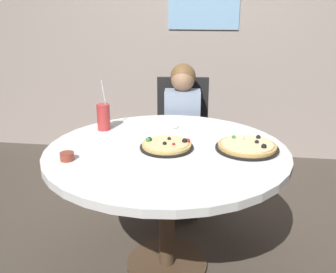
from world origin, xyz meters
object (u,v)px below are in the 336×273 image
at_px(pizza_veggie, 167,145).
at_px(sauce_bowl, 67,156).
at_px(chair_wooden, 182,133).
at_px(pizza_cheese, 247,147).
at_px(soda_cup, 104,117).
at_px(dining_table, 167,163).
at_px(diner_child, 182,146).
at_px(plate_small, 165,126).

bearing_deg(pizza_veggie, sauce_bowl, -153.75).
height_order(chair_wooden, pizza_cheese, chair_wooden).
relative_size(pizza_cheese, soda_cup, 1.09).
xyz_separation_m(dining_table, sauce_bowl, (-0.47, -0.23, 0.11)).
bearing_deg(diner_child, soda_cup, -132.59).
height_order(diner_child, pizza_cheese, diner_child).
distance_m(diner_child, plate_small, 0.46).
distance_m(dining_table, pizza_veggie, 0.11).
bearing_deg(sauce_bowl, plate_small, 56.89).
bearing_deg(soda_cup, chair_wooden, 57.38).
xyz_separation_m(dining_table, soda_cup, (-0.43, 0.27, 0.17)).
bearing_deg(pizza_veggie, plate_small, 100.44).
bearing_deg(chair_wooden, dining_table, -89.45).
xyz_separation_m(dining_table, pizza_cheese, (0.43, 0.04, 0.10)).
bearing_deg(soda_cup, sauce_bowl, -94.21).
distance_m(pizza_cheese, sauce_bowl, 0.93).
relative_size(dining_table, soda_cup, 4.24).
relative_size(pizza_veggie, pizza_cheese, 0.86).
bearing_deg(diner_child, pizza_cheese, -59.05).
height_order(pizza_veggie, soda_cup, soda_cup).
bearing_deg(plate_small, pizza_cheese, -34.27).
xyz_separation_m(diner_child, sauce_bowl, (-0.47, -0.97, 0.29)).
height_order(dining_table, chair_wooden, chair_wooden).
bearing_deg(dining_table, pizza_veggie, -0.57).
bearing_deg(chair_wooden, pizza_cheese, -63.69).
xyz_separation_m(soda_cup, plate_small, (0.36, 0.11, -0.08)).
height_order(sauce_bowl, plate_small, sauce_bowl).
xyz_separation_m(pizza_cheese, plate_small, (-0.49, 0.34, -0.01)).
bearing_deg(sauce_bowl, pizza_veggie, 26.25).
bearing_deg(soda_cup, diner_child, 47.41).
relative_size(chair_wooden, sauce_bowl, 13.57).
xyz_separation_m(dining_table, plate_small, (-0.07, 0.38, 0.09)).
xyz_separation_m(chair_wooden, pizza_veggie, (0.01, -0.92, 0.24)).
height_order(pizza_veggie, sauce_bowl, pizza_veggie).
xyz_separation_m(chair_wooden, plate_small, (-0.06, -0.54, 0.22)).
height_order(dining_table, plate_small, plate_small).
bearing_deg(chair_wooden, diner_child, -84.90).
relative_size(soda_cup, plate_small, 1.71).
relative_size(dining_table, pizza_cheese, 3.88).
bearing_deg(plate_small, sauce_bowl, -123.11).
bearing_deg(pizza_veggie, chair_wooden, 90.72).
relative_size(dining_table, diner_child, 1.21).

